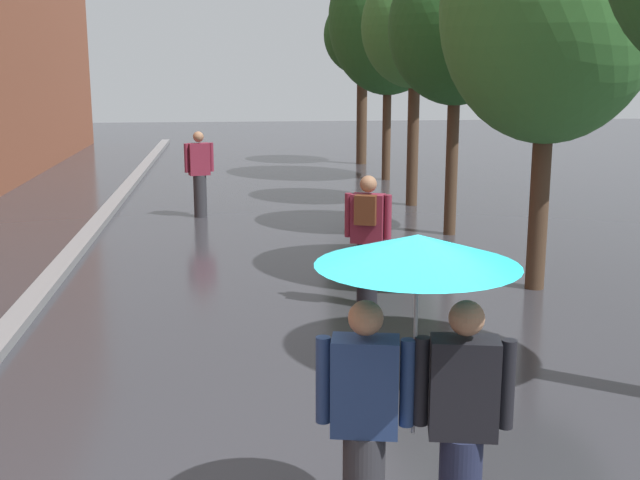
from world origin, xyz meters
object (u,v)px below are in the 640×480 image
at_px(street_tree_1, 550,11).
at_px(pedestrian_walking_midground, 367,237).
at_px(street_tree_5, 363,37).
at_px(street_tree_4, 388,20).
at_px(couple_under_umbrella, 415,340).
at_px(street_tree_3, 416,28).
at_px(pedestrian_walking_far, 199,172).
at_px(street_tree_2, 456,28).

distance_m(street_tree_1, pedestrian_walking_midground, 3.71).
bearing_deg(pedestrian_walking_midground, street_tree_5, 80.93).
bearing_deg(street_tree_4, couple_under_umbrella, -100.52).
relative_size(street_tree_1, pedestrian_walking_midground, 3.23).
xyz_separation_m(street_tree_1, street_tree_3, (-0.17, 6.75, 0.10)).
xyz_separation_m(street_tree_1, couple_under_umbrella, (-3.03, -5.77, -2.26)).
bearing_deg(street_tree_4, pedestrian_walking_midground, -102.22).
bearing_deg(pedestrian_walking_midground, couple_under_umbrella, -96.76).
distance_m(street_tree_3, pedestrian_walking_far, 5.42).
height_order(street_tree_3, couple_under_umbrella, street_tree_3).
relative_size(couple_under_umbrella, pedestrian_walking_far, 1.18).
height_order(street_tree_1, pedestrian_walking_far, street_tree_1).
distance_m(street_tree_3, pedestrian_walking_midground, 8.17).
bearing_deg(street_tree_2, street_tree_5, 89.18).
xyz_separation_m(street_tree_2, street_tree_5, (0.15, 10.72, 0.24)).
height_order(street_tree_3, pedestrian_walking_midground, street_tree_3).
bearing_deg(street_tree_1, pedestrian_walking_far, 128.69).
bearing_deg(couple_under_umbrella, street_tree_2, 73.16).
bearing_deg(street_tree_2, pedestrian_walking_far, 153.63).
xyz_separation_m(street_tree_5, couple_under_umbrella, (-3.00, -20.12, -2.45)).
relative_size(street_tree_3, pedestrian_walking_midground, 3.06).
bearing_deg(street_tree_1, pedestrian_walking_midground, -166.94).
bearing_deg(street_tree_5, street_tree_2, -90.82).
relative_size(street_tree_4, pedestrian_walking_midground, 3.66).
height_order(street_tree_2, street_tree_4, street_tree_4).
relative_size(couple_under_umbrella, pedestrian_walking_midground, 1.22).
xyz_separation_m(street_tree_3, couple_under_umbrella, (-2.86, -12.53, -2.36)).
relative_size(street_tree_2, couple_under_umbrella, 2.45).
height_order(street_tree_1, pedestrian_walking_midground, street_tree_1).
bearing_deg(street_tree_3, pedestrian_walking_midground, -107.02).
xyz_separation_m(street_tree_2, pedestrian_walking_far, (-4.51, 2.24, -2.69)).
bearing_deg(couple_under_umbrella, pedestrian_walking_far, 98.15).
height_order(street_tree_4, street_tree_5, street_tree_4).
distance_m(street_tree_2, pedestrian_walking_midground, 5.47).
xyz_separation_m(street_tree_5, pedestrian_walking_far, (-4.67, -8.48, -2.93)).
bearing_deg(pedestrian_walking_far, pedestrian_walking_midground, -70.43).
xyz_separation_m(street_tree_4, pedestrian_walking_far, (-4.74, -4.90, -3.22)).
relative_size(street_tree_5, pedestrian_walking_midground, 3.07).
distance_m(street_tree_2, pedestrian_walking_far, 5.71).
relative_size(pedestrian_walking_midground, pedestrian_walking_far, 0.97).
bearing_deg(street_tree_1, street_tree_5, 90.13).
height_order(street_tree_4, pedestrian_walking_midground, street_tree_4).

